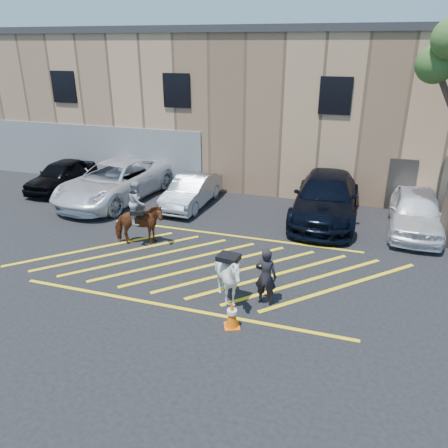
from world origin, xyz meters
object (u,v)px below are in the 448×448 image
(car_black_suv, at_px, (62,175))
(traffic_cone, at_px, (232,314))
(handler, at_px, (266,276))
(mounted_bay, at_px, (138,219))
(car_blue_suv, at_px, (326,197))
(saddled_white, at_px, (228,277))
(car_silver_sedan, at_px, (191,191))
(car_white_suv, at_px, (416,211))
(car_white_pickup, at_px, (114,181))

(car_black_suv, height_order, traffic_cone, car_black_suv)
(handler, height_order, mounted_bay, mounted_bay)
(car_blue_suv, height_order, handler, car_blue_suv)
(saddled_white, bearing_deg, handler, 15.02)
(car_silver_sedan, xyz_separation_m, mounted_bay, (-0.29, -4.25, 0.27))
(car_silver_sedan, xyz_separation_m, car_white_suv, (9.00, -0.06, 0.12))
(car_silver_sedan, distance_m, car_white_suv, 9.00)
(car_white_pickup, xyz_separation_m, traffic_cone, (7.78, -7.63, -0.50))
(car_blue_suv, height_order, traffic_cone, car_blue_suv)
(car_silver_sedan, xyz_separation_m, saddled_white, (3.79, -6.89, 0.11))
(car_white_suv, relative_size, traffic_cone, 6.31)
(car_white_pickup, relative_size, car_blue_suv, 1.04)
(mounted_bay, xyz_separation_m, saddled_white, (4.08, -2.64, -0.16))
(car_white_pickup, distance_m, handler, 10.45)
(car_black_suv, distance_m, car_silver_sedan, 6.82)
(handler, bearing_deg, saddled_white, 19.31)
(car_white_pickup, xyz_separation_m, car_silver_sedan, (3.57, 0.32, -0.20))
(car_white_pickup, bearing_deg, car_black_suv, 176.12)
(saddled_white, bearing_deg, car_silver_sedan, 118.82)
(car_white_pickup, xyz_separation_m, saddled_white, (7.36, -6.57, -0.09))
(car_black_suv, height_order, car_silver_sedan, car_black_suv)
(car_silver_sedan, bearing_deg, handler, -52.03)
(car_white_pickup, height_order, car_blue_suv, car_blue_suv)
(car_black_suv, bearing_deg, car_white_suv, -0.25)
(car_blue_suv, distance_m, saddled_white, 7.45)
(traffic_cone, bearing_deg, car_blue_suv, 80.03)
(handler, relative_size, saddled_white, 1.06)
(car_blue_suv, relative_size, saddled_white, 3.90)
(car_black_suv, relative_size, car_white_pickup, 0.67)
(car_black_suv, bearing_deg, car_white_pickup, -9.46)
(traffic_cone, bearing_deg, car_silver_sedan, 117.90)
(car_white_pickup, bearing_deg, traffic_cone, -37.89)
(car_black_suv, height_order, car_white_suv, car_white_suv)
(car_white_pickup, distance_m, traffic_cone, 10.91)
(mounted_bay, distance_m, traffic_cone, 5.85)
(car_blue_suv, distance_m, car_white_suv, 3.36)
(saddled_white, relative_size, traffic_cone, 2.10)
(car_silver_sedan, height_order, handler, handler)
(car_black_suv, relative_size, mounted_bay, 1.79)
(car_white_pickup, height_order, saddled_white, car_white_pickup)
(mounted_bay, bearing_deg, car_white_pickup, 129.86)
(mounted_bay, bearing_deg, traffic_cone, -39.45)
(car_white_suv, xyz_separation_m, saddled_white, (-5.21, -6.83, -0.01))
(car_white_pickup, bearing_deg, car_silver_sedan, 11.69)
(mounted_bay, relative_size, saddled_white, 1.50)
(car_black_suv, distance_m, traffic_cone, 13.76)
(car_blue_suv, relative_size, car_white_suv, 1.30)
(saddled_white, bearing_deg, car_blue_suv, 75.42)
(car_black_suv, xyz_separation_m, handler, (11.57, -6.91, 0.11))
(car_blue_suv, height_order, mounted_bay, mounted_bay)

